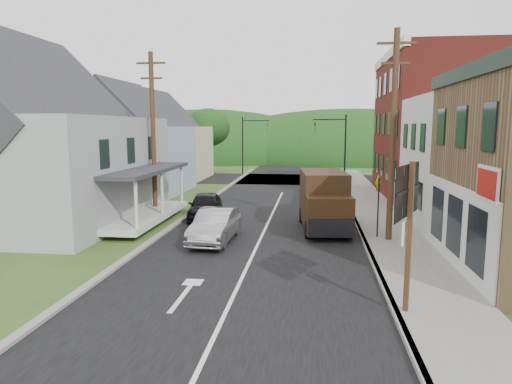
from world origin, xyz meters
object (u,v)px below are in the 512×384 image
(route_sign_cluster, at_px, (408,215))
(warning_sign, at_px, (378,197))
(silver_sedan, at_px, (215,226))
(delivery_van, at_px, (324,201))
(dark_sedan, at_px, (206,206))

(route_sign_cluster, height_order, warning_sign, route_sign_cluster)
(warning_sign, bearing_deg, silver_sedan, -145.17)
(silver_sedan, height_order, delivery_van, delivery_van)
(silver_sedan, height_order, route_sign_cluster, route_sign_cluster)
(dark_sedan, height_order, warning_sign, warning_sign)
(dark_sedan, bearing_deg, delivery_van, -24.92)
(silver_sedan, xyz_separation_m, dark_sedan, (-1.60, 4.89, 0.00))
(route_sign_cluster, distance_m, warning_sign, 8.36)
(silver_sedan, xyz_separation_m, warning_sign, (7.05, 1.23, 1.23))
(delivery_van, distance_m, route_sign_cluster, 10.24)
(dark_sedan, xyz_separation_m, delivery_van, (6.36, -1.99, 0.72))
(warning_sign, bearing_deg, dark_sedan, -178.00)
(delivery_van, relative_size, route_sign_cluster, 1.32)
(silver_sedan, bearing_deg, route_sign_cluster, -44.47)
(silver_sedan, relative_size, dark_sedan, 1.03)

